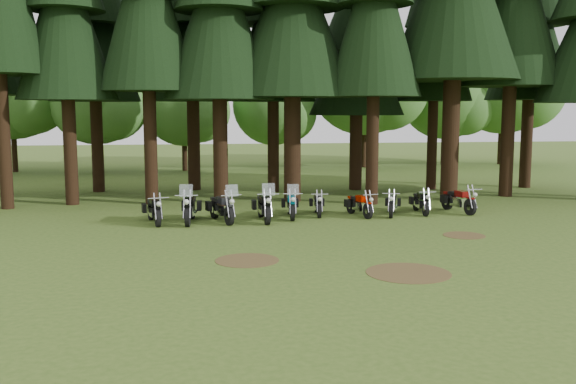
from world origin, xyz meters
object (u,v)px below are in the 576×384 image
motorcycle_4 (291,205)px  motorcycle_8 (421,203)px  motorcycle_5 (318,205)px  motorcycle_1 (190,209)px  motorcycle_9 (458,201)px  motorcycle_2 (222,208)px  motorcycle_7 (392,204)px  motorcycle_0 (154,211)px  motorcycle_6 (359,205)px  motorcycle_3 (264,207)px

motorcycle_4 → motorcycle_8: size_ratio=1.10×
motorcycle_5 → motorcycle_4: bearing=-152.1°
motorcycle_1 → motorcycle_9: 10.91m
motorcycle_2 → motorcycle_7: (6.81, 0.53, -0.08)m
motorcycle_1 → motorcycle_7: size_ratio=1.26×
motorcycle_4 → motorcycle_9: size_ratio=1.04×
motorcycle_0 → motorcycle_1: size_ratio=0.89×
motorcycle_2 → motorcycle_6: (5.45, 0.52, -0.09)m
motorcycle_4 → motorcycle_9: motorcycle_4 is taller
motorcycle_9 → motorcycle_0: bearing=171.2°
motorcycle_7 → motorcycle_4: bearing=-159.6°
motorcycle_3 → motorcycle_4: 1.28m
motorcycle_2 → motorcycle_3: size_ratio=0.97×
motorcycle_4 → motorcycle_7: bearing=4.4°
motorcycle_5 → motorcycle_7: bearing=-2.3°
motorcycle_6 → motorcycle_7: 1.36m
motorcycle_0 → motorcycle_3: (4.09, -0.10, 0.06)m
motorcycle_0 → motorcycle_7: motorcycle_0 is taller
motorcycle_7 → motorcycle_8: same height
motorcycle_3 → motorcycle_1: bearing=177.4°
motorcycle_0 → motorcycle_4: 5.24m
motorcycle_1 → motorcycle_3: bearing=4.9°
motorcycle_3 → motorcycle_2: bearing=176.7°
motorcycle_1 → motorcycle_5: bearing=16.9°
motorcycle_3 → motorcycle_9: motorcycle_3 is taller
motorcycle_0 → motorcycle_7: (9.30, 0.47, -0.04)m
motorcycle_2 → motorcycle_6: size_ratio=1.19×
motorcycle_2 → motorcycle_5: bearing=-2.1°
motorcycle_0 → motorcycle_7: 9.31m
motorcycle_0 → motorcycle_3: bearing=-14.0°
motorcycle_7 → motorcycle_5: bearing=-168.3°
motorcycle_4 → motorcycle_5: bearing=25.8°
motorcycle_0 → motorcycle_3: 4.09m
motorcycle_1 → motorcycle_3: size_ratio=1.01×
motorcycle_3 → motorcycle_4: size_ratio=1.08×
motorcycle_1 → motorcycle_8: 9.32m
motorcycle_3 → motorcycle_4: motorcycle_3 is taller
motorcycle_6 → motorcycle_7: size_ratio=1.01×
motorcycle_1 → motorcycle_2: (1.18, 0.00, -0.02)m
motorcycle_2 → motorcycle_9: bearing=-11.9°
motorcycle_0 → motorcycle_8: (10.59, 0.76, -0.04)m
motorcycle_1 → motorcycle_9: bearing=9.9°
motorcycle_2 → motorcycle_9: size_ratio=1.09×
motorcycle_3 → motorcycle_7: bearing=4.4°
motorcycle_8 → motorcycle_6: bearing=-168.7°
motorcycle_2 → motorcycle_4: 2.78m
motorcycle_6 → motorcycle_8: motorcycle_8 is taller
motorcycle_2 → motorcycle_3: motorcycle_3 is taller
motorcycle_4 → motorcycle_9: 6.98m
motorcycle_5 → motorcycle_7: 2.97m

